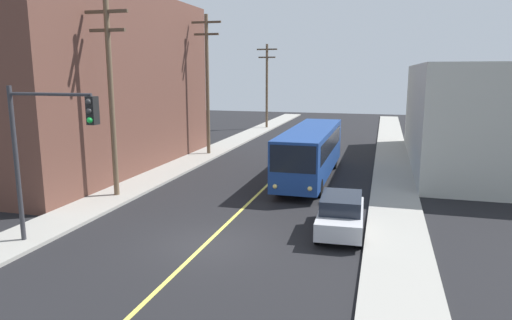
{
  "coord_description": "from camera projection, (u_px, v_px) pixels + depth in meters",
  "views": [
    {
      "loc": [
        6.48,
        -15.96,
        6.64
      ],
      "look_at": [
        0.0,
        7.36,
        2.0
      ],
      "focal_mm": 32.31,
      "sensor_mm": 36.0,
      "label": 1
    }
  ],
  "objects": [
    {
      "name": "ground_plane",
      "position": [
        206.0,
        244.0,
        18.05
      ],
      "size": [
        120.0,
        120.0,
        0.0
      ],
      "primitive_type": "plane",
      "color": "black"
    },
    {
      "name": "traffic_signal_left_corner",
      "position": [
        48.0,
        136.0,
        16.94
      ],
      "size": [
        3.75,
        0.48,
        6.0
      ],
      "color": "#2D2D33",
      "rests_on": "sidewalk_left"
    },
    {
      "name": "lane_stripe_center",
      "position": [
        285.0,
        168.0,
        32.25
      ],
      "size": [
        0.16,
        60.0,
        0.01
      ],
      "primitive_type": "cube",
      "color": "#D8CC4C",
      "rests_on": "ground"
    },
    {
      "name": "building_right_warehouse",
      "position": [
        502.0,
        116.0,
        32.2
      ],
      "size": [
        12.0,
        20.35,
        7.15
      ],
      "color": "#B2B2A8",
      "rests_on": "ground"
    },
    {
      "name": "parked_car_silver",
      "position": [
        341.0,
        214.0,
        19.16
      ],
      "size": [
        1.96,
        4.46,
        1.62
      ],
      "color": "#B7B7BC",
      "rests_on": "ground"
    },
    {
      "name": "utility_pole_far",
      "position": [
        267.0,
        82.0,
        53.81
      ],
      "size": [
        2.4,
        0.28,
        9.65
      ],
      "color": "brown",
      "rests_on": "sidewalk_left"
    },
    {
      "name": "sidewalk_left",
      "position": [
        158.0,
        176.0,
        29.41
      ],
      "size": [
        2.5,
        90.0,
        0.15
      ],
      "primitive_type": "cube",
      "color": "gray",
      "rests_on": "ground"
    },
    {
      "name": "utility_pole_near",
      "position": [
        111.0,
        91.0,
        23.73
      ],
      "size": [
        2.4,
        0.28,
        10.06
      ],
      "color": "brown",
      "rests_on": "sidewalk_left"
    },
    {
      "name": "sidewalk_right",
      "position": [
        394.0,
        192.0,
        25.6
      ],
      "size": [
        2.5,
        90.0,
        0.15
      ],
      "primitive_type": "cube",
      "color": "gray",
      "rests_on": "ground"
    },
    {
      "name": "building_left_brick",
      "position": [
        81.0,
        83.0,
        31.34
      ],
      "size": [
        10.0,
        20.36,
        11.8
      ],
      "color": "brown",
      "rests_on": "ground"
    },
    {
      "name": "utility_pole_mid",
      "position": [
        207.0,
        79.0,
        36.26
      ],
      "size": [
        2.4,
        0.28,
        10.86
      ],
      "color": "brown",
      "rests_on": "sidewalk_left"
    },
    {
      "name": "city_bus",
      "position": [
        311.0,
        150.0,
        28.73
      ],
      "size": [
        2.58,
        12.16,
        3.2
      ],
      "color": "navy",
      "rests_on": "ground"
    }
  ]
}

